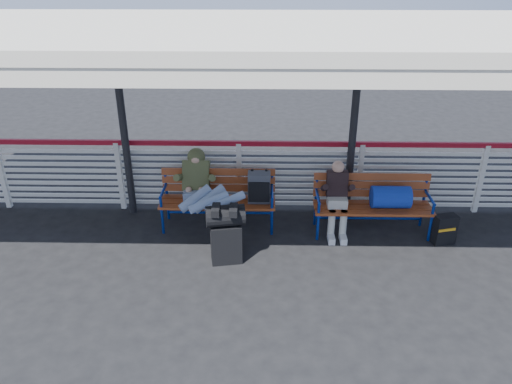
{
  "coord_description": "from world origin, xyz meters",
  "views": [
    {
      "loc": [
        0.44,
        -5.68,
        4.03
      ],
      "look_at": [
        0.3,
        1.0,
        0.76
      ],
      "focal_mm": 35.0,
      "sensor_mm": 36.0,
      "label": 1
    }
  ],
  "objects_px": {
    "bench_left": "(232,191)",
    "bench_right": "(381,198)",
    "luggage_stack": "(226,232)",
    "traveler_man": "(206,194)",
    "companion_person": "(337,198)",
    "suitcase_side": "(444,229)"
  },
  "relations": [
    {
      "from": "companion_person",
      "to": "suitcase_side",
      "type": "distance_m",
      "value": 1.67
    },
    {
      "from": "bench_left",
      "to": "bench_right",
      "type": "distance_m",
      "value": 2.3
    },
    {
      "from": "bench_left",
      "to": "suitcase_side",
      "type": "distance_m",
      "value": 3.28
    },
    {
      "from": "bench_right",
      "to": "companion_person",
      "type": "bearing_deg",
      "value": -179.37
    },
    {
      "from": "bench_right",
      "to": "traveler_man",
      "type": "distance_m",
      "value": 2.68
    },
    {
      "from": "bench_right",
      "to": "traveler_man",
      "type": "height_order",
      "value": "traveler_man"
    },
    {
      "from": "companion_person",
      "to": "suitcase_side",
      "type": "xyz_separation_m",
      "value": [
        1.6,
        -0.3,
        -0.36
      ]
    },
    {
      "from": "luggage_stack",
      "to": "bench_right",
      "type": "height_order",
      "value": "bench_right"
    },
    {
      "from": "companion_person",
      "to": "bench_left",
      "type": "bearing_deg",
      "value": 174.02
    },
    {
      "from": "bench_left",
      "to": "bench_right",
      "type": "bearing_deg",
      "value": -4.05
    },
    {
      "from": "bench_left",
      "to": "bench_right",
      "type": "relative_size",
      "value": 1.0
    },
    {
      "from": "luggage_stack",
      "to": "companion_person",
      "type": "xyz_separation_m",
      "value": [
        1.65,
        0.86,
        0.12
      ]
    },
    {
      "from": "suitcase_side",
      "to": "bench_left",
      "type": "bearing_deg",
      "value": 157.28
    },
    {
      "from": "companion_person",
      "to": "suitcase_side",
      "type": "height_order",
      "value": "companion_person"
    },
    {
      "from": "bench_left",
      "to": "bench_right",
      "type": "xyz_separation_m",
      "value": [
        2.3,
        -0.16,
        -0.01
      ]
    },
    {
      "from": "bench_right",
      "to": "traveler_man",
      "type": "xyz_separation_m",
      "value": [
        -2.67,
        -0.18,
        0.13
      ]
    },
    {
      "from": "luggage_stack",
      "to": "bench_left",
      "type": "relative_size",
      "value": 0.49
    },
    {
      "from": "luggage_stack",
      "to": "companion_person",
      "type": "relative_size",
      "value": 0.77
    },
    {
      "from": "traveler_man",
      "to": "companion_person",
      "type": "distance_m",
      "value": 2.01
    },
    {
      "from": "traveler_man",
      "to": "companion_person",
      "type": "relative_size",
      "value": 1.43
    },
    {
      "from": "luggage_stack",
      "to": "traveler_man",
      "type": "distance_m",
      "value": 0.81
    },
    {
      "from": "bench_left",
      "to": "companion_person",
      "type": "bearing_deg",
      "value": -5.98
    }
  ]
}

